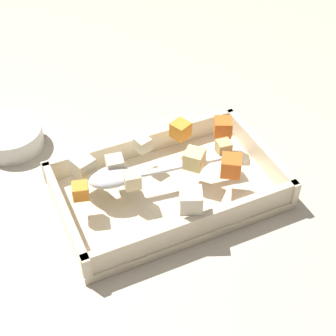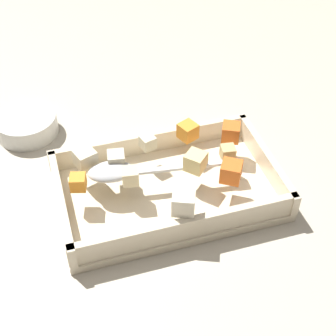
% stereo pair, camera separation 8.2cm
% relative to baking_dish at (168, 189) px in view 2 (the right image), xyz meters
% --- Properties ---
extents(ground_plane, '(4.00, 4.00, 0.00)m').
position_rel_baking_dish_xyz_m(ground_plane, '(0.00, 0.00, -0.02)').
color(ground_plane, '#BCB29E').
extents(baking_dish, '(0.37, 0.22, 0.05)m').
position_rel_baking_dish_xyz_m(baking_dish, '(0.00, 0.00, 0.00)').
color(baking_dish, beige).
rests_on(baking_dish, ground_plane).
extents(carrot_chunk_near_right, '(0.04, 0.04, 0.03)m').
position_rel_baking_dish_xyz_m(carrot_chunk_near_right, '(-0.13, -0.05, 0.05)').
color(carrot_chunk_near_right, orange).
rests_on(carrot_chunk_near_right, baking_dish).
extents(carrot_chunk_mid_right, '(0.04, 0.04, 0.03)m').
position_rel_baking_dish_xyz_m(carrot_chunk_mid_right, '(-0.06, -0.08, 0.05)').
color(carrot_chunk_mid_right, orange).
rests_on(carrot_chunk_mid_right, baking_dish).
extents(carrot_chunk_center, '(0.03, 0.03, 0.02)m').
position_rel_baking_dish_xyz_m(carrot_chunk_center, '(0.15, -0.01, 0.05)').
color(carrot_chunk_center, orange).
rests_on(carrot_chunk_center, baking_dish).
extents(carrot_chunk_far_right, '(0.04, 0.04, 0.03)m').
position_rel_baking_dish_xyz_m(carrot_chunk_far_right, '(-0.09, 0.04, 0.05)').
color(carrot_chunk_far_right, orange).
rests_on(carrot_chunk_far_right, baking_dish).
extents(potato_chunk_heap_top, '(0.04, 0.04, 0.03)m').
position_rel_baking_dish_xyz_m(potato_chunk_heap_top, '(-0.05, 0.00, 0.05)').
color(potato_chunk_heap_top, '#E0CC89').
rests_on(potato_chunk_heap_top, baking_dish).
extents(potato_chunk_corner_se, '(0.03, 0.03, 0.03)m').
position_rel_baking_dish_xyz_m(potato_chunk_corner_se, '(0.06, 0.01, 0.05)').
color(potato_chunk_corner_se, beige).
rests_on(potato_chunk_corner_se, baking_dish).
extents(potato_chunk_front_center, '(0.03, 0.03, 0.02)m').
position_rel_baking_dish_xyz_m(potato_chunk_front_center, '(-0.11, -0.01, 0.05)').
color(potato_chunk_front_center, tan).
rests_on(potato_chunk_front_center, baking_dish).
extents(potato_chunk_far_left, '(0.03, 0.03, 0.02)m').
position_rel_baking_dish_xyz_m(potato_chunk_far_left, '(0.02, -0.07, 0.05)').
color(potato_chunk_far_left, beige).
rests_on(potato_chunk_far_left, baking_dish).
extents(potato_chunk_mid_left, '(0.04, 0.04, 0.03)m').
position_rel_baking_dish_xyz_m(potato_chunk_mid_left, '(0.13, -0.05, 0.05)').
color(potato_chunk_mid_left, beige).
rests_on(potato_chunk_mid_left, baking_dish).
extents(parsnip_chunk_rim_edge, '(0.03, 0.03, 0.03)m').
position_rel_baking_dish_xyz_m(parsnip_chunk_rim_edge, '(0.08, -0.04, 0.05)').
color(parsnip_chunk_rim_edge, beige).
rests_on(parsnip_chunk_rim_edge, baking_dish).
extents(parsnip_chunk_near_left, '(0.04, 0.04, 0.03)m').
position_rel_baking_dish_xyz_m(parsnip_chunk_near_left, '(-0.00, 0.08, 0.06)').
color(parsnip_chunk_near_left, silver).
rests_on(parsnip_chunk_near_left, baking_dish).
extents(serving_spoon, '(0.25, 0.06, 0.02)m').
position_rel_baking_dish_xyz_m(serving_spoon, '(0.08, -0.02, 0.05)').
color(serving_spoon, silver).
rests_on(serving_spoon, baking_dish).
extents(small_prep_bowl, '(0.12, 0.12, 0.04)m').
position_rel_baking_dish_xyz_m(small_prep_bowl, '(0.21, -0.24, 0.00)').
color(small_prep_bowl, silver).
rests_on(small_prep_bowl, ground_plane).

